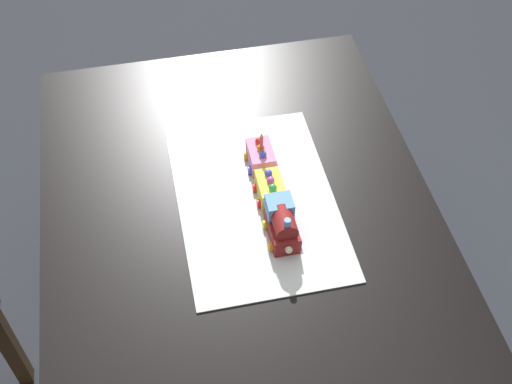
{
  "coord_description": "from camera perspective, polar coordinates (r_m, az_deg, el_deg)",
  "views": [
    {
      "loc": [
        -1.02,
        0.18,
        2.06
      ],
      "look_at": [
        0.06,
        -0.05,
        0.77
      ],
      "focal_mm": 46.78,
      "sensor_mm": 36.0,
      "label": 1
    }
  ],
  "objects": [
    {
      "name": "cake_locomotive",
      "position": [
        1.61,
        2.25,
        -2.69
      ],
      "size": [
        0.14,
        0.08,
        0.12
      ],
      "color": "maroon",
      "rests_on": "cake_board"
    },
    {
      "name": "cake_board",
      "position": [
        1.72,
        0.0,
        -0.7
      ],
      "size": [
        0.6,
        0.4,
        0.0
      ],
      "primitive_type": "cube",
      "color": "silver",
      "rests_on": "dining_table"
    },
    {
      "name": "cake_car_gondola_bubblegum",
      "position": [
        1.78,
        0.4,
        3.07
      ],
      "size": [
        0.1,
        0.08,
        0.07
      ],
      "color": "pink",
      "rests_on": "cake_board"
    },
    {
      "name": "cake_car_caboose_lemon",
      "position": [
        1.7,
        1.23,
        0.27
      ],
      "size": [
        0.1,
        0.08,
        0.07
      ],
      "color": "#F4E04C",
      "rests_on": "cake_board"
    },
    {
      "name": "ground_plane",
      "position": [
        2.3,
        -0.85,
        -14.1
      ],
      "size": [
        8.0,
        8.0,
        0.0
      ],
      "primitive_type": "plane",
      "color": "#2D3038"
    },
    {
      "name": "birthday_candle",
      "position": [
        1.73,
        0.47,
        4.43
      ],
      "size": [
        0.01,
        0.01,
        0.05
      ],
      "color": "#F24C59",
      "rests_on": "cake_car_gondola_bubblegum"
    },
    {
      "name": "dining_table",
      "position": [
        1.76,
        -1.08,
        -4.77
      ],
      "size": [
        1.4,
        1.0,
        0.74
      ],
      "color": "black",
      "rests_on": "ground"
    }
  ]
}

